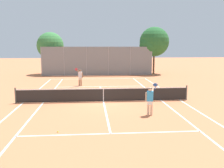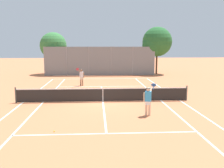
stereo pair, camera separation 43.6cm
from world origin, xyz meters
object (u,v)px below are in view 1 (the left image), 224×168
at_px(tree_behind_right, 153,43).
at_px(loose_tennis_ball_1, 58,132).
at_px(tree_behind_left, 50,46).
at_px(player_far_left, 80,76).
at_px(loose_tennis_ball_0, 68,95).
at_px(tennis_net, 103,94).
at_px(player_near_side, 150,99).

bearing_deg(tree_behind_right, loose_tennis_ball_1, -113.77).
xyz_separation_m(loose_tennis_ball_1, tree_behind_left, (-3.97, 23.50, 3.69)).
relative_size(tree_behind_left, tree_behind_right, 0.89).
xyz_separation_m(player_far_left, loose_tennis_ball_1, (-0.46, -13.03, -0.89)).
bearing_deg(loose_tennis_ball_0, tree_behind_left, 103.72).
relative_size(tennis_net, tree_behind_right, 1.89).
height_order(player_near_side, tree_behind_left, tree_behind_left).
distance_m(loose_tennis_ball_1, tree_behind_right, 25.02).
height_order(player_near_side, player_far_left, same).
relative_size(tennis_net, player_far_left, 6.76).
distance_m(tree_behind_left, tree_behind_right, 13.95).
xyz_separation_m(tree_behind_left, tree_behind_right, (13.91, -0.93, 0.48)).
height_order(tennis_net, player_far_left, player_far_left).
bearing_deg(tree_behind_left, player_near_side, -67.45).
xyz_separation_m(player_near_side, tree_behind_left, (-8.77, 21.11, 2.79)).
bearing_deg(tennis_net, player_near_side, -56.27).
xyz_separation_m(tennis_net, loose_tennis_ball_0, (-2.68, 2.49, -0.48)).
bearing_deg(tree_behind_right, loose_tennis_ball_0, -126.12).
bearing_deg(tree_behind_right, player_near_side, -104.30).
height_order(loose_tennis_ball_1, tree_behind_right, tree_behind_right).
relative_size(loose_tennis_ball_1, tree_behind_left, 0.01).
bearing_deg(loose_tennis_ball_0, tennis_net, -42.97).
bearing_deg(loose_tennis_ball_1, player_near_side, 26.48).
relative_size(player_near_side, tree_behind_left, 0.32).
distance_m(tennis_net, loose_tennis_ball_0, 3.69).
relative_size(tennis_net, loose_tennis_ball_1, 181.82).
bearing_deg(loose_tennis_ball_1, tree_behind_right, 66.23).
height_order(tree_behind_left, tree_behind_right, tree_behind_right).
relative_size(player_far_left, loose_tennis_ball_0, 26.88).
xyz_separation_m(player_near_side, loose_tennis_ball_1, (-4.80, -2.39, -0.89)).
relative_size(player_far_left, tree_behind_right, 0.28).
distance_m(tennis_net, player_near_side, 4.40).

